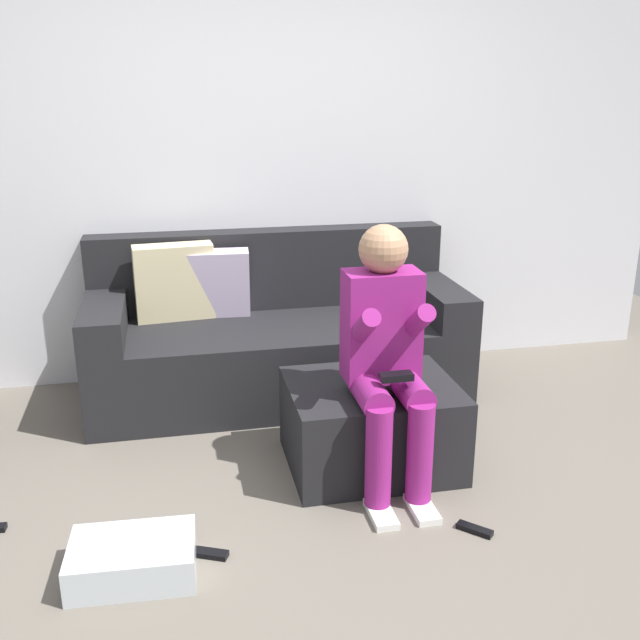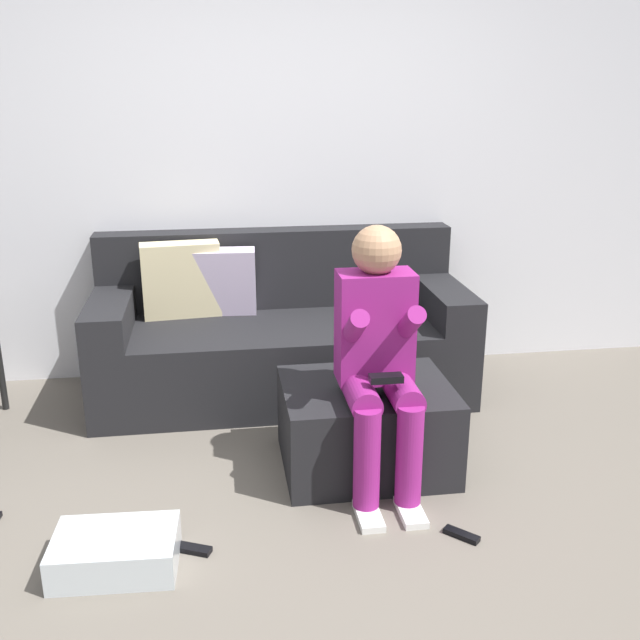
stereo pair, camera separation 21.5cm
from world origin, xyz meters
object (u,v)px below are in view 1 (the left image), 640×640
Objects in this scene: ottoman at (371,425)px; person_seated at (387,350)px; couch_sectional at (273,337)px; storage_bin at (133,559)px; remote_by_storage_bin at (209,554)px; remote_near_ottoman at (475,529)px.

ottoman is 0.47m from person_seated.
ottoman is at bearing -71.42° from couch_sectional.
storage_bin is (-1.10, -0.46, -0.57)m from person_seated.
remote_near_ottoman is at bearing 21.09° from remote_by_storage_bin.
couch_sectional is at bearing 108.58° from ottoman.
person_seated is 7.98× the size of remote_by_storage_bin.
storage_bin is (-0.76, -1.59, -0.26)m from couch_sectional.
ottoman is 1.70× the size of storage_bin.
remote_by_storage_bin is at bearing -144.87° from ottoman.
storage_bin is at bearing -150.16° from ottoman.
ottoman is at bearing 93.88° from person_seated.
person_seated reaches higher than couch_sectional.
storage_bin is 0.29m from remote_by_storage_bin.
person_seated is at bearing 50.46° from remote_by_storage_bin.
couch_sectional is at bearing 155.61° from remote_near_ottoman.
remote_by_storage_bin is (-0.81, -0.57, -0.19)m from ottoman.
couch_sectional is 1.73m from remote_near_ottoman.
remote_by_storage_bin is (-0.48, -1.53, -0.32)m from couch_sectional.
storage_bin is at bearing -157.50° from person_seated.
storage_bin is (-1.09, -0.62, -0.14)m from ottoman.
person_seated is 1.32m from storage_bin.
person_seated is at bearing 22.50° from storage_bin.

